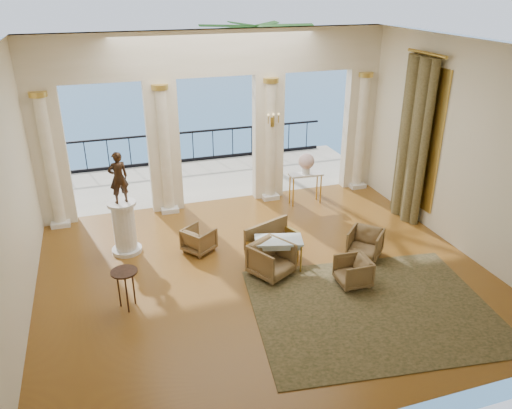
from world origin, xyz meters
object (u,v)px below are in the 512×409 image
object	(u,v)px
statue	(118,178)
pedestal	(125,228)
settee	(270,241)
console_table	(306,179)
armchair_b	(365,242)
armchair_c	(353,270)
game_table	(279,242)
side_table	(125,276)
armchair_a	(272,258)
armchair_d	(199,239)

from	to	relation	value
statue	pedestal	bearing A→B (deg)	-103.78
settee	console_table	bearing A→B (deg)	31.00
pedestal	console_table	bearing A→B (deg)	14.47
armchair_b	pedestal	distance (m)	5.29
armchair_c	settee	size ratio (longest dim) A/B	0.49
game_table	console_table	bearing A→B (deg)	72.59
statue	side_table	size ratio (longest dim) A/B	1.44
settee	statue	xyz separation A→B (m)	(-2.98, 1.22, 1.38)
settee	console_table	size ratio (longest dim) A/B	1.42
armchair_a	armchair_b	xyz separation A→B (m)	(2.20, 0.09, -0.04)
armchair_a	side_table	bearing A→B (deg)	155.54
game_table	pedestal	distance (m)	3.43
armchair_b	settee	distance (m)	2.07
armchair_c	console_table	world-z (taller)	console_table
pedestal	settee	bearing A→B (deg)	-22.22
armchair_d	statue	size ratio (longest dim) A/B	0.55
armchair_a	settee	xyz separation A→B (m)	(0.22, 0.69, 0.00)
side_table	armchair_d	bearing A→B (deg)	44.59
armchair_b	pedestal	world-z (taller)	pedestal
pedestal	side_table	size ratio (longest dim) A/B	1.54
armchair_d	pedestal	world-z (taller)	pedestal
console_table	armchair_c	bearing A→B (deg)	-96.22
armchair_c	side_table	xyz separation A→B (m)	(-4.33, 0.58, 0.36)
armchair_c	pedestal	bearing A→B (deg)	-121.29
armchair_a	game_table	bearing A→B (deg)	14.75
armchair_b	armchair_d	xyz separation A→B (m)	(-3.41, 1.34, -0.04)
armchair_c	pedestal	world-z (taller)	pedestal
armchair_b	side_table	bearing A→B (deg)	-131.25
console_table	side_table	size ratio (longest dim) A/B	1.17
armchair_a	armchair_d	size ratio (longest dim) A/B	1.26
armchair_b	console_table	bearing A→B (deg)	137.18
armchair_c	side_table	size ratio (longest dim) A/B	0.81
armchair_d	side_table	xyz separation A→B (m)	(-1.70, -1.68, 0.36)
game_table	pedestal	size ratio (longest dim) A/B	0.90
armchair_a	game_table	world-z (taller)	armchair_a
armchair_a	armchair_b	world-z (taller)	armchair_a
armchair_c	statue	world-z (taller)	statue
statue	armchair_a	bearing A→B (deg)	131.67
armchair_c	game_table	distance (m)	1.61
game_table	armchair_a	bearing A→B (deg)	-121.04
settee	game_table	xyz separation A→B (m)	(0.02, -0.46, 0.21)
armchair_b	pedestal	xyz separation A→B (m)	(-4.96, 1.81, 0.23)
armchair_b	armchair_d	distance (m)	3.66
armchair_b	settee	size ratio (longest dim) A/B	0.53
game_table	statue	bearing A→B (deg)	165.61
armchair_a	armchair_c	distance (m)	1.65
settee	side_table	size ratio (longest dim) A/B	1.65
armchair_b	armchair_c	world-z (taller)	armchair_b
armchair_a	armchair_b	size ratio (longest dim) A/B	1.13
armchair_c	console_table	size ratio (longest dim) A/B	0.69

